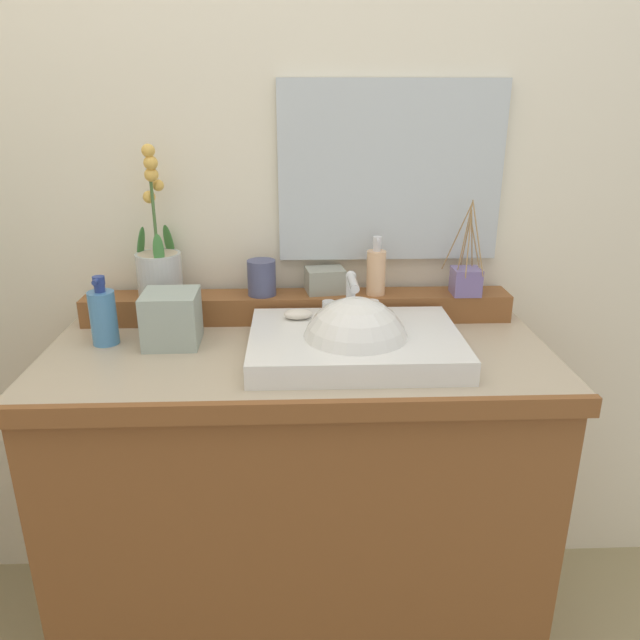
# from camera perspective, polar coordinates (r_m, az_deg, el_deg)

# --- Properties ---
(floor) EXTENTS (2.99, 3.72, 0.10)m
(floor) POSITION_cam_1_polar(r_m,az_deg,el_deg) (2.00, -1.71, -27.71)
(floor) COLOR #978A61
(floor) RESTS_ON ground
(wall_back) EXTENTS (2.99, 0.20, 2.58)m
(wall_back) POSITION_cam_1_polar(r_m,az_deg,el_deg) (1.73, -2.33, 15.44)
(wall_back) COLOR silver
(wall_back) RESTS_ON ground
(vanity_cabinet) EXTENTS (1.21, 0.56, 0.87)m
(vanity_cabinet) POSITION_cam_1_polar(r_m,az_deg,el_deg) (1.67, -1.89, -16.50)
(vanity_cabinet) COLOR brown
(vanity_cabinet) RESTS_ON ground
(back_ledge) EXTENTS (1.14, 0.10, 0.07)m
(back_ledge) POSITION_cam_1_polar(r_m,az_deg,el_deg) (1.64, -2.13, 1.27)
(back_ledge) COLOR brown
(back_ledge) RESTS_ON vanity_cabinet
(sink_basin) EXTENTS (0.49, 0.36, 0.28)m
(sink_basin) POSITION_cam_1_polar(r_m,az_deg,el_deg) (1.41, 3.26, -2.61)
(sink_basin) COLOR white
(sink_basin) RESTS_ON vanity_cabinet
(soap_bar) EXTENTS (0.07, 0.04, 0.02)m
(soap_bar) POSITION_cam_1_polar(r_m,az_deg,el_deg) (1.49, -2.23, 0.54)
(soap_bar) COLOR silver
(soap_bar) RESTS_ON sink_basin
(potted_plant) EXTENTS (0.13, 0.13, 0.39)m
(potted_plant) POSITION_cam_1_polar(r_m,az_deg,el_deg) (1.65, -14.94, 5.20)
(potted_plant) COLOR silver
(potted_plant) RESTS_ON back_ledge
(soap_dispenser) EXTENTS (0.05, 0.05, 0.16)m
(soap_dispenser) POSITION_cam_1_polar(r_m,az_deg,el_deg) (1.61, 5.24, 4.60)
(soap_dispenser) COLOR #E5B385
(soap_dispenser) RESTS_ON back_ledge
(tumbler_cup) EXTENTS (0.07, 0.07, 0.09)m
(tumbler_cup) POSITION_cam_1_polar(r_m,az_deg,el_deg) (1.61, -5.54, 3.97)
(tumbler_cup) COLOR #454A6D
(tumbler_cup) RESTS_ON back_ledge
(reed_diffuser) EXTENTS (0.10, 0.10, 0.25)m
(reed_diffuser) POSITION_cam_1_polar(r_m,az_deg,el_deg) (1.66, 13.47, 3.66)
(reed_diffuser) COLOR slate
(reed_diffuser) RESTS_ON back_ledge
(trinket_box) EXTENTS (0.11, 0.09, 0.07)m
(trinket_box) POSITION_cam_1_polar(r_m,az_deg,el_deg) (1.63, 0.44, 3.75)
(trinket_box) COLOR gray
(trinket_box) RESTS_ON back_ledge
(lotion_bottle) EXTENTS (0.06, 0.07, 0.17)m
(lotion_bottle) POSITION_cam_1_polar(r_m,az_deg,el_deg) (1.55, -19.71, 0.36)
(lotion_bottle) COLOR #4884BB
(lotion_bottle) RESTS_ON vanity_cabinet
(tissue_box) EXTENTS (0.13, 0.13, 0.13)m
(tissue_box) POSITION_cam_1_polar(r_m,az_deg,el_deg) (1.51, -13.79, 0.15)
(tissue_box) COLOR #96A69C
(tissue_box) RESTS_ON vanity_cabinet
(mirror) EXTENTS (0.59, 0.02, 0.46)m
(mirror) POSITION_cam_1_polar(r_m,az_deg,el_deg) (1.64, 6.60, 13.59)
(mirror) COLOR silver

